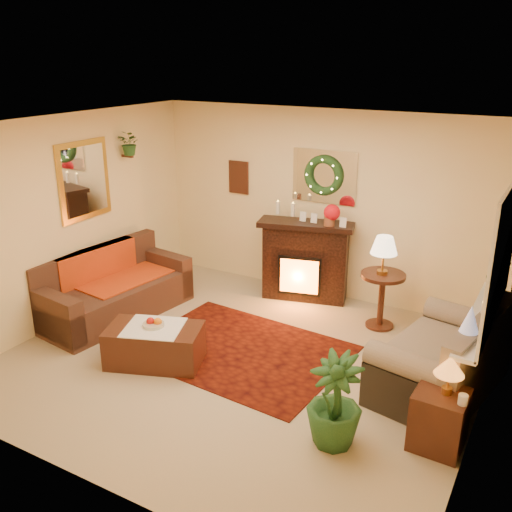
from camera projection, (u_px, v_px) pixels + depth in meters
The scene contains 31 objects.
floor at pixel (241, 361), 6.44m from camera, with size 5.00×5.00×0.00m, color beige.
ceiling at pixel (238, 127), 5.55m from camera, with size 5.00×5.00×0.00m, color white.
wall_back at pixel (324, 205), 7.84m from camera, with size 5.00×5.00×0.00m, color #EFD88C.
wall_front at pixel (81, 342), 4.15m from camera, with size 5.00×5.00×0.00m, color #EFD88C.
wall_left at pixel (69, 220), 7.15m from camera, with size 4.50×4.50×0.00m, color #EFD88C.
wall_right at pixel (492, 300), 4.84m from camera, with size 4.50×4.50×0.00m, color #EFD88C.
area_rug at pixel (241, 351), 6.64m from camera, with size 2.33×1.75×0.01m, color #4A0F09.
sofa at pixel (115, 285), 7.41m from camera, with size 0.89×2.02×0.87m, color #553818.
red_throw at pixel (122, 278), 7.57m from camera, with size 0.75×1.23×0.02m, color red.
fireplace at pixel (305, 261), 7.90m from camera, with size 1.15×0.36×1.05m, color black.
poinsettia at pixel (332, 213), 7.47m from camera, with size 0.22×0.22×0.22m, color red.
mantel_candle_a at pixel (278, 208), 7.86m from camera, with size 0.06×0.06×0.17m, color #F9E8CA.
mantel_candle_b at pixel (293, 210), 7.76m from camera, with size 0.06×0.06×0.18m, color white.
mantel_mirror at pixel (324, 177), 7.69m from camera, with size 0.92×0.02×0.72m, color white.
wreath at pixel (323, 176), 7.65m from camera, with size 0.55×0.55×0.11m, color #194719.
wall_art at pixel (239, 177), 8.36m from camera, with size 0.32×0.03×0.48m, color #381E11.
gold_mirror at pixel (84, 180), 7.23m from camera, with size 0.03×0.84×1.00m, color gold.
hanging_plant at pixel (131, 155), 7.71m from camera, with size 0.33×0.28×0.36m, color #194719.
loveseat at pixel (441, 352), 5.78m from camera, with size 0.92×1.59×0.92m, color #997A61.
window_frame at pixel (503, 254), 5.21m from camera, with size 0.03×1.86×1.36m, color white.
window_glass at pixel (501, 253), 5.22m from camera, with size 0.02×1.70×1.22m, color black.
window_sill at pixel (481, 318), 5.49m from camera, with size 0.22×1.86×0.04m, color white.
mini_tree at pixel (470, 320), 5.08m from camera, with size 0.18×0.18×0.27m, color silver.
sill_plant at pixel (498, 275), 5.96m from camera, with size 0.29×0.23×0.52m, color #204A21.
side_table_round at pixel (381, 303), 7.14m from camera, with size 0.55×0.55×0.72m, color #482F1D.
lamp_cream at pixel (383, 262), 6.94m from camera, with size 0.33×0.33×0.50m, color #FBE0B6.
end_table_square at pixel (439, 419), 4.97m from camera, with size 0.44×0.44×0.54m, color #3E260D.
lamp_tiffany at pixel (449, 372), 4.80m from camera, with size 0.25×0.25×0.37m, color orange.
coffee_table at pixel (155, 346), 6.33m from camera, with size 1.03×0.57×0.43m, color black.
fruit_bowl at pixel (153, 325), 6.27m from camera, with size 0.24×0.24×0.05m, color beige.
floor_palm at pixel (335, 399), 4.95m from camera, with size 1.46×1.46×2.61m, color black.
Camera 1 is at (2.92, -4.84, 3.30)m, focal length 40.00 mm.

